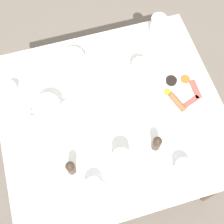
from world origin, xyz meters
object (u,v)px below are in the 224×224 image
object	(u,v)px
breakfast_plate	(180,92)
salt_grinder	(157,143)
teapot_far	(47,108)
water_glass_short	(139,69)
pepper_grinder	(71,168)
spoon_for_tea	(147,184)
creamer_jug	(11,88)
teacup_with_saucer_left	(93,187)
wine_glass_spare	(158,26)
fork_by_plate	(131,100)
water_glass_tall	(121,160)
teapot_near	(72,62)
knife_by_plate	(118,50)
teacup_with_saucer_right	(183,169)

from	to	relation	value
breakfast_plate	salt_grinder	bearing A→B (deg)	-42.40
teapot_far	water_glass_short	bearing A→B (deg)	5.33
pepper_grinder	spoon_for_tea	size ratio (longest dim) A/B	0.70
creamer_jug	spoon_for_tea	bearing A→B (deg)	38.22
breakfast_plate	salt_grinder	world-z (taller)	salt_grinder
water_glass_short	creamer_jug	world-z (taller)	water_glass_short
teacup_with_saucer_left	pepper_grinder	world-z (taller)	pepper_grinder
wine_glass_spare	fork_by_plate	bearing A→B (deg)	-36.22
fork_by_plate	creamer_jug	bearing A→B (deg)	-111.52
breakfast_plate	water_glass_tall	xyz separation A→B (m)	(0.26, -0.39, 0.04)
teacup_with_saucer_left	spoon_for_tea	size ratio (longest dim) A/B	1.05
teapot_near	salt_grinder	bearing A→B (deg)	-107.51
teacup_with_saucer_left	knife_by_plate	world-z (taller)	teacup_with_saucer_left
teapot_near	knife_by_plate	bearing A→B (deg)	-36.04
breakfast_plate	knife_by_plate	bearing A→B (deg)	-146.57
teacup_with_saucer_left	water_glass_tall	bearing A→B (deg)	116.99
breakfast_plate	teacup_with_saucer_left	distance (m)	0.64
fork_by_plate	breakfast_plate	bearing A→B (deg)	83.65
creamer_jug	teapot_near	bearing A→B (deg)	99.79
wine_glass_spare	water_glass_short	bearing A→B (deg)	-38.42
teacup_with_saucer_left	pepper_grinder	distance (m)	0.13
creamer_jug	pepper_grinder	size ratio (longest dim) A/B	0.77
teacup_with_saucer_left	pepper_grinder	xyz separation A→B (m)	(-0.11, -0.07, 0.03)
creamer_jug	knife_by_plate	size ratio (longest dim) A/B	0.40
pepper_grinder	teacup_with_saucer_left	bearing A→B (deg)	34.63
teapot_near	wine_glass_spare	xyz separation A→B (m)	(-0.08, 0.49, 0.02)
teacup_with_saucer_right	water_glass_tall	world-z (taller)	water_glass_tall
water_glass_short	salt_grinder	distance (m)	0.40
fork_by_plate	spoon_for_tea	world-z (taller)	same
water_glass_tall	wine_glass_spare	size ratio (longest dim) A/B	0.83
teapot_far	knife_by_plate	xyz separation A→B (m)	(-0.26, 0.43, -0.04)
teapot_near	spoon_for_tea	bearing A→B (deg)	-119.79
teacup_with_saucer_right	creamer_jug	bearing A→B (deg)	-132.70
breakfast_plate	wine_glass_spare	world-z (taller)	wine_glass_spare
teapot_near	creamer_jug	bearing A→B (deg)	145.95
teapot_far	teacup_with_saucer_left	bearing A→B (deg)	-78.94
wine_glass_spare	knife_by_plate	xyz separation A→B (m)	(0.05, -0.24, -0.06)
breakfast_plate	teapot_near	xyz separation A→B (m)	(-0.31, -0.48, 0.04)
teacup_with_saucer_right	teapot_far	bearing A→B (deg)	-131.00
teapot_far	spoon_for_tea	xyz separation A→B (m)	(0.47, 0.35, -0.04)
teapot_far	salt_grinder	world-z (taller)	teapot_far
salt_grinder	creamer_jug	bearing A→B (deg)	-129.02
water_glass_tall	teacup_with_saucer_left	bearing A→B (deg)	-63.01
water_glass_short	wine_glass_spare	distance (m)	0.29
pepper_grinder	wine_glass_spare	bearing A→B (deg)	134.74
water_glass_short	wine_glass_spare	xyz separation A→B (m)	(-0.22, 0.18, 0.01)
spoon_for_tea	teacup_with_saucer_left	bearing A→B (deg)	-101.79
water_glass_tall	pepper_grinder	xyz separation A→B (m)	(-0.03, -0.22, 0.00)
wine_glass_spare	spoon_for_tea	size ratio (longest dim) A/B	0.86
water_glass_tall	pepper_grinder	world-z (taller)	water_glass_tall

